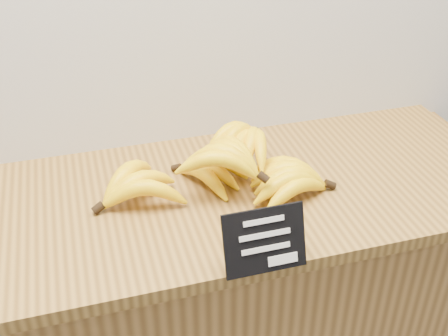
# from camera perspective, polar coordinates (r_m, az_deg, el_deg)

# --- Properties ---
(counter) EXTENTS (1.46, 0.50, 0.90)m
(counter) POSITION_cam_1_polar(r_m,az_deg,el_deg) (1.58, -0.53, -16.66)
(counter) COLOR olive
(counter) RESTS_ON ground
(counter_top) EXTENTS (1.36, 0.54, 0.03)m
(counter_top) POSITION_cam_1_polar(r_m,az_deg,el_deg) (1.26, -0.63, -2.82)
(counter_top) COLOR olive
(counter_top) RESTS_ON counter
(chalkboard_sign) EXTENTS (0.15, 0.05, 0.12)m
(chalkboard_sign) POSITION_cam_1_polar(r_m,az_deg,el_deg) (1.03, 4.17, -7.39)
(chalkboard_sign) COLOR black
(chalkboard_sign) RESTS_ON counter_top
(banana_pile) EXTENTS (0.52, 0.34, 0.12)m
(banana_pile) POSITION_cam_1_polar(r_m,az_deg,el_deg) (1.23, -0.62, -0.22)
(banana_pile) COLOR yellow
(banana_pile) RESTS_ON counter_top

